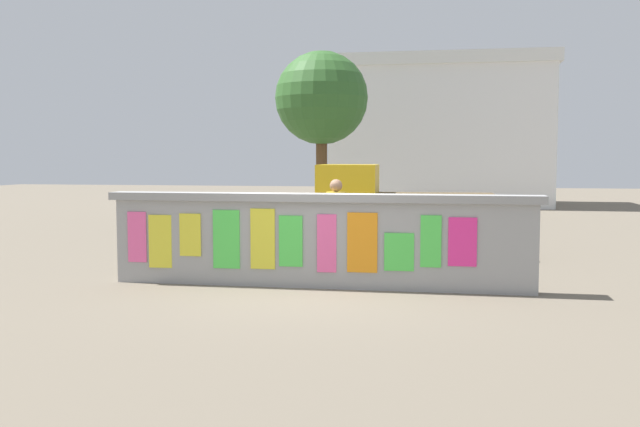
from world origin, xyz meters
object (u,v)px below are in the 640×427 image
object	(u,v)px
motorcycle	(257,225)
tree_roadside	(322,99)
auto_rickshaw_truck	(396,211)
bicycle_near	(239,241)
person_walking	(336,216)

from	to	relation	value
motorcycle	tree_roadside	xyz separation A→B (m)	(0.29, 6.84, 3.41)
auto_rickshaw_truck	motorcycle	xyz separation A→B (m)	(-3.25, 0.97, -0.44)
bicycle_near	person_walking	distance (m)	2.45
bicycle_near	person_walking	size ratio (longest dim) A/B	1.06
bicycle_near	person_walking	bearing A→B (deg)	-27.88
person_walking	motorcycle	bearing A→B (deg)	124.25
person_walking	tree_roadside	distance (m)	10.94
bicycle_near	person_walking	xyz separation A→B (m)	(2.10, -1.11, 0.62)
bicycle_near	tree_roadside	world-z (taller)	tree_roadside
bicycle_near	person_walking	world-z (taller)	person_walking
motorcycle	tree_roadside	world-z (taller)	tree_roadside
auto_rickshaw_truck	person_walking	xyz separation A→B (m)	(-0.86, -2.53, 0.09)
motorcycle	bicycle_near	xyz separation A→B (m)	(0.29, -2.39, -0.10)
auto_rickshaw_truck	motorcycle	size ratio (longest dim) A/B	1.92
auto_rickshaw_truck	tree_roadside	xyz separation A→B (m)	(-2.96, 7.81, 2.97)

